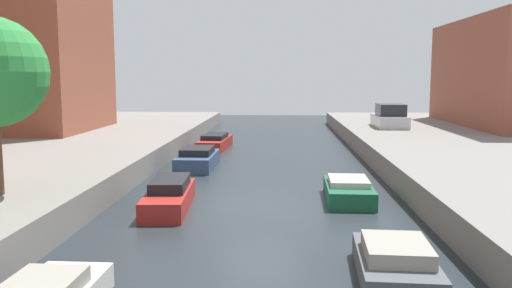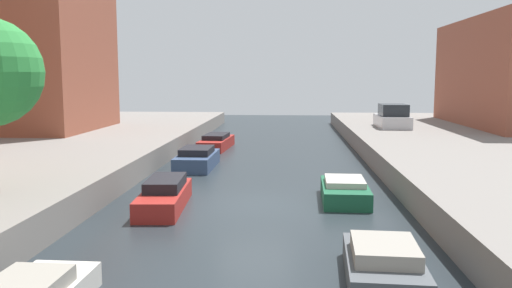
{
  "view_description": "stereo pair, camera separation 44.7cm",
  "coord_description": "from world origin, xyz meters",
  "px_view_note": "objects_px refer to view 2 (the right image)",
  "views": [
    {
      "loc": [
        0.68,
        -17.4,
        4.31
      ],
      "look_at": [
        -0.55,
        9.1,
        0.91
      ],
      "focal_mm": 36.93,
      "sensor_mm": 36.0,
      "label": 1
    },
    {
      "loc": [
        1.13,
        -17.37,
        4.31
      ],
      "look_at": [
        -0.55,
        9.1,
        0.91
      ],
      "focal_mm": 36.93,
      "sensor_mm": 36.0,
      "label": 2
    }
  ],
  "objects_px": {
    "moored_boat_left_4": "(216,142)",
    "moored_boat_right_2": "(383,264)",
    "parked_car": "(392,118)",
    "moored_boat_left_2": "(165,195)",
    "moored_boat_left_3": "(197,159)",
    "moored_boat_right_3": "(345,191)"
  },
  "relations": [
    {
      "from": "parked_car",
      "to": "moored_boat_right_3",
      "type": "height_order",
      "value": "parked_car"
    },
    {
      "from": "moored_boat_left_3",
      "to": "moored_boat_right_3",
      "type": "bearing_deg",
      "value": -44.98
    },
    {
      "from": "parked_car",
      "to": "moored_boat_right_3",
      "type": "relative_size",
      "value": 1.23
    },
    {
      "from": "moored_boat_left_4",
      "to": "moored_boat_left_3",
      "type": "bearing_deg",
      "value": -89.87
    },
    {
      "from": "moored_boat_left_3",
      "to": "moored_boat_right_2",
      "type": "relative_size",
      "value": 1.19
    },
    {
      "from": "moored_boat_right_2",
      "to": "moored_boat_right_3",
      "type": "xyz_separation_m",
      "value": [
        -0.07,
        7.27,
        -0.02
      ]
    },
    {
      "from": "moored_boat_left_3",
      "to": "moored_boat_left_4",
      "type": "height_order",
      "value": "moored_boat_left_3"
    },
    {
      "from": "moored_boat_left_2",
      "to": "moored_boat_left_3",
      "type": "bearing_deg",
      "value": 92.0
    },
    {
      "from": "moored_boat_left_4",
      "to": "moored_boat_right_3",
      "type": "distance_m",
      "value": 14.52
    },
    {
      "from": "parked_car",
      "to": "moored_boat_left_3",
      "type": "bearing_deg",
      "value": -136.68
    },
    {
      "from": "moored_boat_left_3",
      "to": "moored_boat_right_2",
      "type": "distance_m",
      "value": 15.01
    },
    {
      "from": "moored_boat_left_2",
      "to": "moored_boat_right_3",
      "type": "relative_size",
      "value": 1.24
    },
    {
      "from": "moored_boat_left_4",
      "to": "parked_car",
      "type": "bearing_deg",
      "value": 18.56
    },
    {
      "from": "moored_boat_right_2",
      "to": "parked_car",
      "type": "bearing_deg",
      "value": 78.84
    },
    {
      "from": "moored_boat_left_4",
      "to": "moored_boat_right_3",
      "type": "relative_size",
      "value": 1.36
    },
    {
      "from": "moored_boat_left_4",
      "to": "moored_boat_right_2",
      "type": "height_order",
      "value": "moored_boat_left_4"
    },
    {
      "from": "moored_boat_left_2",
      "to": "moored_boat_right_3",
      "type": "height_order",
      "value": "moored_boat_left_2"
    },
    {
      "from": "moored_boat_right_2",
      "to": "moored_boat_left_2",
      "type": "bearing_deg",
      "value": 136.07
    },
    {
      "from": "parked_car",
      "to": "moored_boat_left_2",
      "type": "height_order",
      "value": "parked_car"
    },
    {
      "from": "parked_car",
      "to": "moored_boat_left_2",
      "type": "xyz_separation_m",
      "value": [
        -10.86,
        -18.19,
        -1.23
      ]
    },
    {
      "from": "parked_car",
      "to": "moored_boat_left_4",
      "type": "relative_size",
      "value": 0.9
    },
    {
      "from": "parked_car",
      "to": "moored_boat_right_2",
      "type": "bearing_deg",
      "value": -101.16
    }
  ]
}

